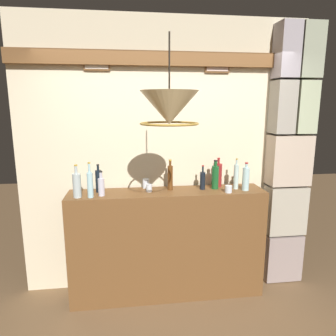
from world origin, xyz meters
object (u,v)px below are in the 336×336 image
Objects in this scene: liquor_bottle_gin at (77,185)px; glass_tumbler_highball at (146,184)px; liquor_bottle_port at (99,181)px; pendant_lamp at (169,109)px; liquor_bottle_scotch at (236,176)px; liquor_bottle_vermouth at (101,186)px; liquor_bottle_amaro at (90,184)px; liquor_bottle_rum at (215,177)px; liquor_bottle_bourbon at (246,179)px; glass_tumbler_rocks at (228,189)px; liquor_bottle_rye at (170,177)px; liquor_bottle_brandy at (203,180)px; liquor_bottle_tequila at (218,175)px; glass_tumbler_shot at (149,188)px.

liquor_bottle_gin is 0.71m from glass_tumbler_highball.
liquor_bottle_port is 1.25m from pendant_lamp.
liquor_bottle_scotch is at bearing -2.61° from liquor_bottle_port.
liquor_bottle_vermouth is 0.72× the size of liquor_bottle_amaro.
liquor_bottle_port is 0.19m from liquor_bottle_amaro.
glass_tumbler_highball is (0.66, 0.25, -0.07)m from liquor_bottle_gin.
liquor_bottle_rum is 1.05× the size of liquor_bottle_bourbon.
liquor_bottle_port is at bearing 171.76° from glass_tumbler_rocks.
liquor_bottle_rye is 0.60m from glass_tumbler_rocks.
liquor_bottle_rum is 0.21m from glass_tumbler_rocks.
liquor_bottle_brandy is 0.80× the size of liquor_bottle_rye.
liquor_bottle_bourbon is at bearing 0.98° from liquor_bottle_gin.
liquor_bottle_gin is at bearing -173.26° from liquor_bottle_vermouth.
liquor_bottle_scotch is 0.35m from liquor_bottle_brandy.
liquor_bottle_tequila reaches higher than glass_tumbler_shot.
liquor_bottle_rum reaches higher than liquor_bottle_vermouth.
liquor_bottle_port is at bearing 105.39° from liquor_bottle_vermouth.
pendant_lamp is (-0.68, -0.66, 0.79)m from glass_tumbler_rocks.
pendant_lamp reaches higher than liquor_bottle_gin.
liquor_bottle_scotch is at bearing -9.87° from liquor_bottle_rum.
liquor_bottle_rum is at bearing 54.16° from pendant_lamp.
liquor_bottle_rum is 4.25× the size of glass_tumbler_rocks.
liquor_bottle_gin is 1.26m from pendant_lamp.
liquor_bottle_tequila is 1.22m from liquor_bottle_vermouth.
liquor_bottle_vermouth is at bearing -153.23° from glass_tumbler_highball.
glass_tumbler_rocks is 0.11× the size of pendant_lamp.
glass_tumbler_rocks is at bearing -1.04° from liquor_bottle_gin.
liquor_bottle_vermouth is 0.77× the size of liquor_bottle_gin.
pendant_lamp is (0.12, -0.93, 0.78)m from glass_tumbler_highball.
glass_tumbler_highball is (0.47, 0.09, -0.07)m from liquor_bottle_port.
liquor_bottle_gin reaches higher than glass_tumbler_highball.
liquor_bottle_rum is 1.23m from pendant_lamp.
glass_tumbler_shot is (0.56, 0.12, -0.09)m from liquor_bottle_amaro.
liquor_bottle_amaro reaches higher than glass_tumbler_rocks.
liquor_bottle_rye is 0.51× the size of pendant_lamp.
glass_tumbler_rocks is (0.23, -0.15, -0.06)m from liquor_bottle_brandy.
liquor_bottle_rye is at bearing 176.03° from liquor_bottle_brandy.
pendant_lamp reaches higher than liquor_bottle_vermouth.
liquor_bottle_vermouth is at bearing -170.84° from liquor_bottle_tequila.
liquor_bottle_rum reaches higher than glass_tumbler_rocks.
liquor_bottle_scotch is 0.90m from glass_tumbler_shot.
liquor_bottle_gin is 1.66m from liquor_bottle_bourbon.
glass_tumbler_shot is 1.12m from pendant_lamp.
liquor_bottle_rum is at bearing 2.24° from glass_tumbler_shot.
liquor_bottle_amaro is at bearing -8.53° from liquor_bottle_gin.
liquor_bottle_bourbon is 3.82× the size of glass_tumbler_shot.
liquor_bottle_amaro is 1.34m from glass_tumbler_rocks.
liquor_bottle_gin is at bearing 178.96° from glass_tumbler_rocks.
liquor_bottle_bourbon is at bearing -12.43° from liquor_bottle_brandy.
liquor_bottle_port is at bearing 70.84° from liquor_bottle_amaro.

